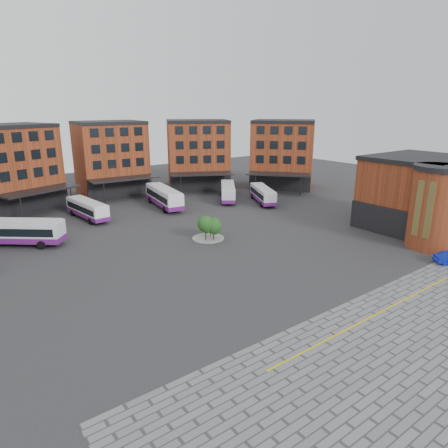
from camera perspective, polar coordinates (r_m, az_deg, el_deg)
ground at (r=45.03m, az=4.35°, el=-6.51°), size 160.00×160.00×0.00m
yellow_line at (r=38.31m, az=20.92°, el=-11.97°), size 26.00×0.15×0.02m
main_building at (r=73.64m, az=-18.64°, el=7.63°), size 94.14×42.48×14.60m
east_building at (r=63.93m, az=26.25°, el=3.76°), size 17.40×15.40×10.60m
tree_island at (r=53.99m, az=-2.01°, el=-0.36°), size 4.40×4.40×3.49m
bus_b at (r=58.49m, az=-27.59°, el=-0.99°), size 11.16×9.84×3.42m
bus_c at (r=67.89m, az=-18.95°, el=2.06°), size 3.55×10.84×3.00m
bus_d at (r=72.39m, az=-8.57°, el=3.87°), size 4.78×12.70×3.49m
bus_e at (r=76.97m, az=0.56°, el=4.64°), size 8.43×10.30×3.07m
bus_f at (r=75.39m, az=5.55°, el=4.25°), size 6.82×10.38×2.93m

